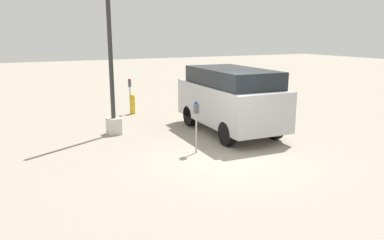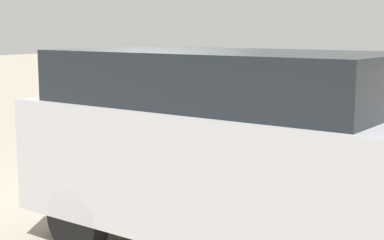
# 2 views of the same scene
# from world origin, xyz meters

# --- Properties ---
(ground_plane) EXTENTS (80.00, 80.00, 0.00)m
(ground_plane) POSITION_xyz_m (0.00, 0.00, 0.00)
(ground_plane) COLOR gray
(parking_meter_near) EXTENTS (0.22, 0.15, 1.49)m
(parking_meter_near) POSITION_xyz_m (0.72, 0.62, 1.10)
(parking_meter_near) COLOR #9E9EA3
(parking_meter_near) RESTS_ON ground
(parked_van) EXTENTS (4.52, 2.15, 2.18)m
(parked_van) POSITION_xyz_m (2.24, -1.45, 1.19)
(parked_van) COLOR #B2B2B7
(parked_van) RESTS_ON ground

